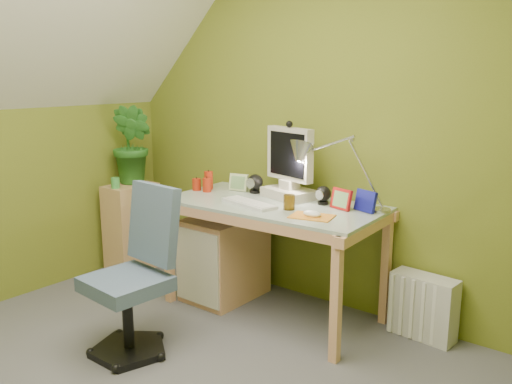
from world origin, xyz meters
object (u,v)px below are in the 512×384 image
Objects in this scene: task_chair at (126,283)px; radiator at (423,307)px; monitor at (290,155)px; potted_plant at (133,144)px; desk_lamp at (352,156)px; side_ledge at (132,227)px; desk at (272,258)px.

task_chair is 1.72m from radiator.
monitor is 1.37m from potted_plant.
desk_lamp is at bearing 13.36° from monitor.
desk_lamp is at bearing 7.04° from side_ledge.
radiator is at bearing 49.22° from task_chair.
desk_lamp is (0.45, 0.00, 0.04)m from monitor.
radiator is at bearing 7.88° from side_ledge.
task_chair is at bearing -41.81° from potted_plant.
monitor is 0.68× the size of task_chair.
desk_lamp reaches higher than potted_plant.
task_chair is at bearing -91.79° from monitor.
potted_plant is (-1.35, 0.01, 0.63)m from desk.
task_chair reaches higher than desk.
monitor is 1.53m from side_ledge.
potted_plant is at bearing -159.36° from monitor.
potted_plant reaches higher than task_chair.
desk is 1.66× the size of task_chair.
potted_plant is at bearing -168.79° from radiator.
monitor is at bearing 7.28° from potted_plant.
desk_lamp is 1.69× the size of radiator.
desk is 1.35m from side_ledge.
desk_lamp is 0.78× the size of task_chair.
desk reaches higher than radiator.
desk is at bearing -158.43° from desk_lamp.
desk is 0.98m from task_chair.
monitor reaches higher than radiator.
task_chair is at bearing -40.26° from side_ledge.
desk_lamp is at bearing 5.48° from potted_plant.
monitor is at bearing 79.20° from task_chair.
desk is 0.84m from desk_lamp.
desk is 3.61× the size of radiator.
desk is 0.96m from radiator.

